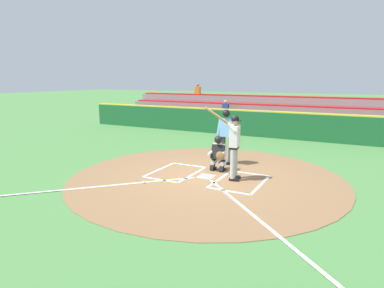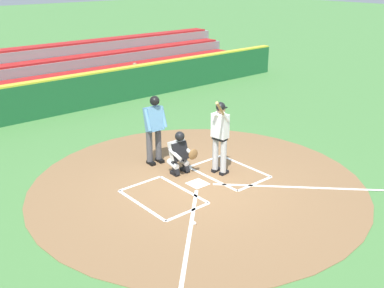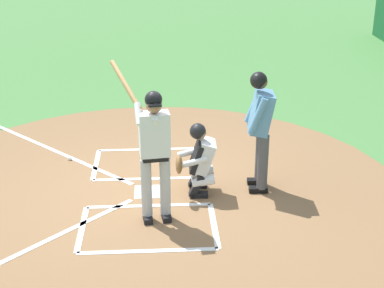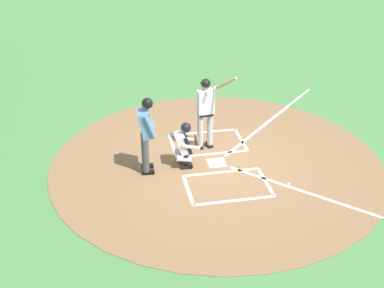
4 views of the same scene
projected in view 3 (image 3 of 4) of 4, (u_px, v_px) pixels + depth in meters
ground_plane at (149, 192)px, 8.98m from camera, size 120.00×120.00×0.00m
dirt_circle at (149, 192)px, 8.98m from camera, size 8.00×8.00×0.01m
home_plate_and_chalk at (91, 193)px, 8.93m from camera, size 7.93×4.91×0.01m
batter at (154, 147)px, 7.82m from camera, size 0.88×0.81×2.13m
catcher at (199, 158)px, 8.73m from camera, size 0.59×0.62×1.13m
plate_umpire at (260, 123)px, 8.69m from camera, size 0.59×0.43×1.86m
baseball at (70, 159)px, 10.06m from camera, size 0.07×0.07×0.07m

